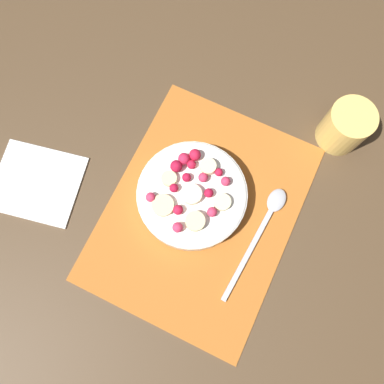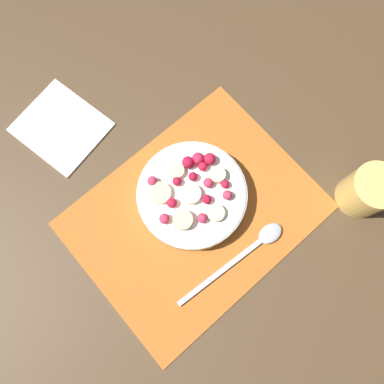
{
  "view_description": "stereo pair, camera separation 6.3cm",
  "coord_description": "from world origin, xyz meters",
  "px_view_note": "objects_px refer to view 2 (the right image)",
  "views": [
    {
      "loc": [
        0.12,
        0.04,
        0.66
      ],
      "look_at": [
        -0.02,
        -0.03,
        0.05
      ],
      "focal_mm": 35.0,
      "sensor_mm": 36.0,
      "label": 1
    },
    {
      "loc": [
        0.09,
        0.09,
        0.66
      ],
      "look_at": [
        -0.02,
        -0.03,
        0.05
      ],
      "focal_mm": 35.0,
      "sensor_mm": 36.0,
      "label": 2
    }
  ],
  "objects_px": {
    "spoon": "(252,247)",
    "napkin": "(61,127)",
    "fruit_bowl": "(192,194)",
    "drinking_glass": "(367,191)"
  },
  "relations": [
    {
      "from": "drinking_glass",
      "to": "napkin",
      "type": "relative_size",
      "value": 0.47
    },
    {
      "from": "napkin",
      "to": "spoon",
      "type": "bearing_deg",
      "value": 106.06
    },
    {
      "from": "fruit_bowl",
      "to": "drinking_glass",
      "type": "relative_size",
      "value": 2.28
    },
    {
      "from": "spoon",
      "to": "drinking_glass",
      "type": "xyz_separation_m",
      "value": [
        -0.21,
        0.06,
        0.03
      ]
    },
    {
      "from": "fruit_bowl",
      "to": "napkin",
      "type": "distance_m",
      "value": 0.29
    },
    {
      "from": "drinking_glass",
      "to": "napkin",
      "type": "height_order",
      "value": "drinking_glass"
    },
    {
      "from": "drinking_glass",
      "to": "spoon",
      "type": "bearing_deg",
      "value": -15.84
    },
    {
      "from": "spoon",
      "to": "napkin",
      "type": "distance_m",
      "value": 0.42
    },
    {
      "from": "napkin",
      "to": "drinking_glass",
      "type": "bearing_deg",
      "value": 125.0
    },
    {
      "from": "spoon",
      "to": "napkin",
      "type": "relative_size",
      "value": 1.24
    }
  ]
}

